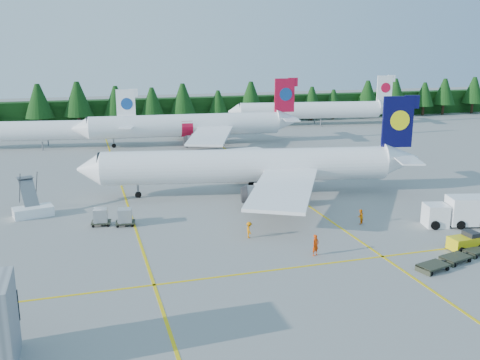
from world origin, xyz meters
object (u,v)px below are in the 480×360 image
object	(u,v)px
airliner_navy	(241,166)
airstairs	(32,208)
airliner_red	(182,126)
service_truck	(456,211)
baggage_tug	(466,242)

from	to	relation	value
airliner_navy	airstairs	world-z (taller)	airliner_navy
airliner_red	service_truck	xyz separation A→B (m)	(18.13, -53.62, -2.09)
airliner_red	service_truck	distance (m)	56.64
airstairs	airliner_navy	bearing A→B (deg)	-9.92
baggage_tug	airliner_red	bearing A→B (deg)	100.72
airstairs	baggage_tug	bearing A→B (deg)	-43.48
baggage_tug	service_truck	bearing A→B (deg)	56.08
airliner_red	airstairs	size ratio (longest dim) A/B	6.86
service_truck	baggage_tug	distance (m)	6.99
airstairs	baggage_tug	distance (m)	44.15
airliner_red	baggage_tug	bearing A→B (deg)	-72.41
airliner_navy	baggage_tug	world-z (taller)	airliner_navy
airstairs	baggage_tug	world-z (taller)	airstairs
airliner_red	service_truck	world-z (taller)	airliner_red
airliner_navy	airliner_red	world-z (taller)	airliner_red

